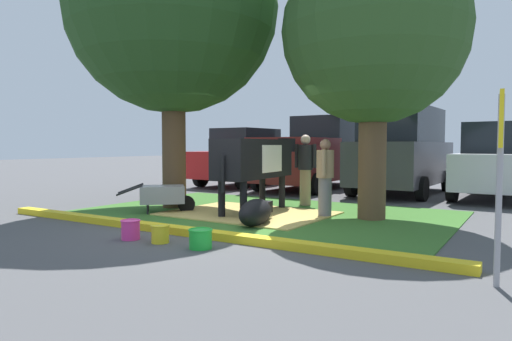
{
  "coord_description": "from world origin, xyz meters",
  "views": [
    {
      "loc": [
        4.69,
        -6.37,
        1.43
      ],
      "look_at": [
        -0.3,
        1.71,
        0.9
      ],
      "focal_mm": 31.82,
      "sensor_mm": 36.0,
      "label": 1
    }
  ],
  "objects": [
    {
      "name": "bucket_green",
      "position": [
        0.78,
        -1.49,
        0.14
      ],
      "size": [
        0.34,
        0.34,
        0.27
      ],
      "color": "green",
      "rests_on": "ground"
    },
    {
      "name": "pickup_truck_maroon",
      "position": [
        -1.56,
        7.46,
        1.11
      ],
      "size": [
        2.41,
        5.49,
        2.42
      ],
      "color": "maroon",
      "rests_on": "ground"
    },
    {
      "name": "hatchback_white",
      "position": [
        3.9,
        7.27,
        0.98
      ],
      "size": [
        2.18,
        4.48,
        2.02
      ],
      "color": "silver",
      "rests_on": "ground"
    },
    {
      "name": "calf_lying",
      "position": [
        0.49,
        0.44,
        0.24
      ],
      "size": [
        0.71,
        1.33,
        0.48
      ],
      "color": "black",
      "rests_on": "ground"
    },
    {
      "name": "ground_plane",
      "position": [
        0.0,
        0.0,
        0.0
      ],
      "size": [
        80.0,
        80.0,
        0.0
      ],
      "primitive_type": "plane",
      "color": "#4C4C4F"
    },
    {
      "name": "bucket_pink",
      "position": [
        -0.51,
        -1.57,
        0.16
      ],
      "size": [
        0.3,
        0.3,
        0.3
      ],
      "color": "#EA3893",
      "rests_on": "ground"
    },
    {
      "name": "person_handler",
      "position": [
        0.09,
        3.29,
        0.9
      ],
      "size": [
        0.53,
        0.34,
        1.68
      ],
      "color": "#9E7F5B",
      "rests_on": "ground"
    },
    {
      "name": "parking_sign",
      "position": [
        4.39,
        -1.26,
        1.39
      ],
      "size": [
        0.07,
        0.44,
        1.96
      ],
      "color": "#99999E",
      "rests_on": "ground"
    },
    {
      "name": "person_visitor_near",
      "position": [
        1.18,
        1.91,
        0.83
      ],
      "size": [
        0.34,
        0.51,
        1.55
      ],
      "color": "slate",
      "rests_on": "ground"
    },
    {
      "name": "curb_yellow",
      "position": [
        -0.13,
        -0.86,
        0.06
      ],
      "size": [
        8.7,
        0.24,
        0.12
      ],
      "primitive_type": "cube",
      "color": "yellow",
      "rests_on": "ground"
    },
    {
      "name": "grass_island",
      "position": [
        -0.13,
        1.75,
        0.01
      ],
      "size": [
        7.5,
        4.92,
        0.02
      ],
      "primitive_type": "cube",
      "color": "#386B28",
      "rests_on": "ground"
    },
    {
      "name": "suv_dark_grey",
      "position": [
        1.37,
        7.19,
        1.27
      ],
      "size": [
        2.28,
        4.68,
        2.52
      ],
      "color": "#3D3D42",
      "rests_on": "ground"
    },
    {
      "name": "bucket_yellow",
      "position": [
        0.04,
        -1.51,
        0.14
      ],
      "size": [
        0.28,
        0.28,
        0.27
      ],
      "color": "yellow",
      "rests_on": "ground"
    },
    {
      "name": "wheelbarrow",
      "position": [
        -1.94,
        0.67,
        0.39
      ],
      "size": [
        1.36,
        1.33,
        0.63
      ],
      "color": "gray",
      "rests_on": "ground"
    },
    {
      "name": "sedan_red",
      "position": [
        -4.15,
        7.27,
        0.98
      ],
      "size": [
        2.18,
        4.48,
        2.02
      ],
      "color": "red",
      "rests_on": "ground"
    },
    {
      "name": "shade_tree_right",
      "position": [
        2.04,
        2.16,
        3.53
      ],
      "size": [
        3.48,
        3.48,
        5.31
      ],
      "color": "brown",
      "rests_on": "ground"
    },
    {
      "name": "shade_tree_left",
      "position": [
        -2.3,
        1.42,
        4.49
      ],
      "size": [
        4.72,
        4.72,
        6.87
      ],
      "color": "#4C3823",
      "rests_on": "ground"
    },
    {
      "name": "cow_holstein",
      "position": [
        -0.29,
        1.72,
        1.14
      ],
      "size": [
        0.84,
        3.14,
        1.59
      ],
      "color": "black",
      "rests_on": "ground"
    },
    {
      "name": "hay_bedding",
      "position": [
        -0.3,
        1.41,
        0.03
      ],
      "size": [
        3.26,
        2.48,
        0.04
      ],
      "primitive_type": "cube",
      "rotation": [
        0.0,
        0.0,
        -0.03
      ],
      "color": "tan",
      "rests_on": "ground"
    }
  ]
}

